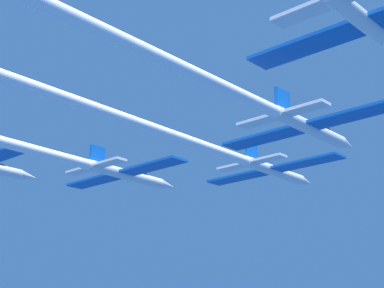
% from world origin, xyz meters
% --- Properties ---
extents(jet_lead, '(15.19, 60.54, 2.52)m').
position_xyz_m(jet_lead, '(0.47, -19.45, 0.12)').
color(jet_lead, silver).
extents(jet_right_wing, '(15.19, 53.97, 2.52)m').
position_xyz_m(jet_right_wing, '(10.69, -26.41, -0.42)').
color(jet_right_wing, silver).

